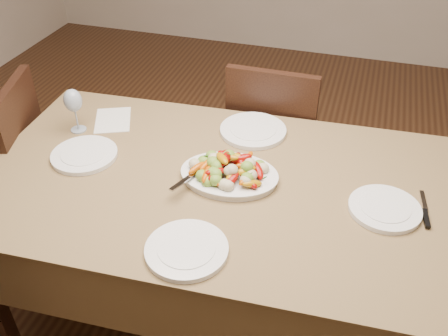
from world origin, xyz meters
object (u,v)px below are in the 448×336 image
object	(u,v)px
plate_left	(84,155)
plate_far	(253,131)
wine_glass	(75,109)
dining_table	(224,253)
chair_far	(276,140)
plate_right	(385,209)
serving_platter	(229,176)
plate_near	(187,250)

from	to	relation	value
plate_left	plate_far	world-z (taller)	same
wine_glass	dining_table	bearing A→B (deg)	-12.78
chair_far	plate_right	size ratio (longest dim) A/B	3.84
serving_platter	chair_far	bearing A→B (deg)	87.10
chair_far	plate_far	size ratio (longest dim) A/B	3.38
serving_platter	wine_glass	xyz separation A→B (m)	(-0.71, 0.14, 0.09)
plate_near	wine_glass	distance (m)	0.88
chair_far	wine_glass	xyz separation A→B (m)	(-0.75, -0.60, 0.39)
plate_near	serving_platter	bearing A→B (deg)	86.83
wine_glass	plate_right	bearing A→B (deg)	-6.90
serving_platter	plate_right	distance (m)	0.56
plate_left	plate_far	size ratio (longest dim) A/B	0.92
plate_left	plate_near	xyz separation A→B (m)	(0.57, -0.37, 0.00)
chair_far	plate_left	distance (m)	1.03
plate_right	chair_far	bearing A→B (deg)	124.92
dining_table	wine_glass	size ratio (longest dim) A/B	8.98
serving_platter	plate_far	bearing A→B (deg)	89.16
plate_right	wine_glass	size ratio (longest dim) A/B	1.21
plate_right	plate_left	bearing A→B (deg)	-179.27
dining_table	plate_near	bearing A→B (deg)	-91.13
serving_platter	wine_glass	size ratio (longest dim) A/B	1.73
dining_table	serving_platter	distance (m)	0.39
dining_table	chair_far	distance (m)	0.76
serving_platter	plate_near	distance (m)	0.40
plate_near	plate_far	bearing A→B (deg)	87.90
wine_glass	plate_far	bearing A→B (deg)	15.62
wine_glass	chair_far	bearing A→B (deg)	38.49
chair_far	plate_left	world-z (taller)	chair_far
serving_platter	wine_glass	world-z (taller)	wine_glass
chair_far	plate_near	xyz separation A→B (m)	(-0.06, -1.13, 0.29)
dining_table	chair_far	bearing A→B (deg)	86.08
dining_table	plate_right	xyz separation A→B (m)	(0.58, 0.00, 0.39)
chair_far	plate_near	world-z (taller)	chair_far
serving_platter	plate_far	world-z (taller)	serving_platter
serving_platter	plate_near	size ratio (longest dim) A/B	1.34
plate_right	wine_glass	world-z (taller)	wine_glass
dining_table	plate_near	size ratio (longest dim) A/B	6.99
plate_far	dining_table	bearing A→B (deg)	-93.11
plate_left	dining_table	bearing A→B (deg)	1.04
chair_far	plate_near	bearing A→B (deg)	87.63
plate_far	wine_glass	size ratio (longest dim) A/B	1.37
plate_far	plate_near	xyz separation A→B (m)	(-0.03, -0.74, 0.00)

